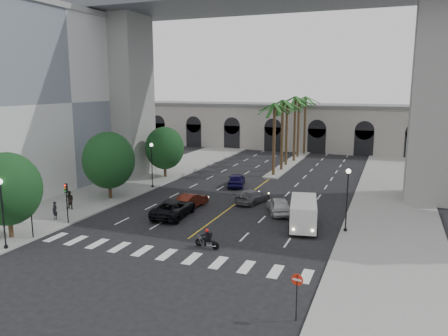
{
  "coord_description": "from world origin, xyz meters",
  "views": [
    {
      "loc": [
        14.5,
        -27.49,
        11.88
      ],
      "look_at": [
        1.49,
        6.0,
        5.08
      ],
      "focal_mm": 35.0,
      "sensor_mm": 36.0,
      "label": 1
    }
  ],
  "objects_px": {
    "car_b": "(191,200)",
    "pedestrian_b": "(70,200)",
    "traffic_signal_near": "(31,208)",
    "car_a": "(279,205)",
    "lamp_post_left_near": "(2,208)",
    "traffic_signal_far": "(66,196)",
    "motorcycle_rider": "(208,239)",
    "car_c": "(174,208)",
    "cargo_van": "(303,213)",
    "pedestrian_a": "(55,210)",
    "car_e": "(236,180)",
    "lamp_post_left_far": "(152,161)",
    "lamp_post_right": "(347,195)",
    "do_not_enter_sign": "(297,287)",
    "car_d": "(253,196)"
  },
  "relations": [
    {
      "from": "car_b",
      "to": "pedestrian_b",
      "type": "height_order",
      "value": "pedestrian_b"
    },
    {
      "from": "traffic_signal_near",
      "to": "car_b",
      "type": "distance_m",
      "value": 15.03
    },
    {
      "from": "traffic_signal_near",
      "to": "car_a",
      "type": "distance_m",
      "value": 21.46
    },
    {
      "from": "lamp_post_left_near",
      "to": "car_a",
      "type": "bearing_deg",
      "value": 45.08
    },
    {
      "from": "traffic_signal_far",
      "to": "motorcycle_rider",
      "type": "bearing_deg",
      "value": -3.25
    },
    {
      "from": "car_c",
      "to": "cargo_van",
      "type": "height_order",
      "value": "cargo_van"
    },
    {
      "from": "lamp_post_left_near",
      "to": "pedestrian_b",
      "type": "distance_m",
      "value": 10.61
    },
    {
      "from": "traffic_signal_near",
      "to": "pedestrian_a",
      "type": "height_order",
      "value": "traffic_signal_near"
    },
    {
      "from": "traffic_signal_near",
      "to": "car_a",
      "type": "bearing_deg",
      "value": 40.54
    },
    {
      "from": "car_a",
      "to": "pedestrian_a",
      "type": "height_order",
      "value": "pedestrian_a"
    },
    {
      "from": "car_a",
      "to": "car_e",
      "type": "xyz_separation_m",
      "value": [
        -7.53,
        9.15,
        0.01
      ]
    },
    {
      "from": "lamp_post_left_far",
      "to": "traffic_signal_near",
      "type": "height_order",
      "value": "lamp_post_left_far"
    },
    {
      "from": "lamp_post_left_near",
      "to": "car_c",
      "type": "relative_size",
      "value": 0.93
    },
    {
      "from": "traffic_signal_near",
      "to": "car_e",
      "type": "height_order",
      "value": "traffic_signal_near"
    },
    {
      "from": "lamp_post_left_far",
      "to": "lamp_post_right",
      "type": "xyz_separation_m",
      "value": [
        22.8,
        -8.0,
        0.0
      ]
    },
    {
      "from": "pedestrian_a",
      "to": "do_not_enter_sign",
      "type": "relative_size",
      "value": 0.62
    },
    {
      "from": "traffic_signal_far",
      "to": "car_c",
      "type": "distance_m",
      "value": 9.37
    },
    {
      "from": "do_not_enter_sign",
      "to": "lamp_post_left_far",
      "type": "bearing_deg",
      "value": 141.5
    },
    {
      "from": "lamp_post_left_far",
      "to": "motorcycle_rider",
      "type": "distance_m",
      "value": 20.64
    },
    {
      "from": "car_b",
      "to": "cargo_van",
      "type": "bearing_deg",
      "value": 176.18
    },
    {
      "from": "cargo_van",
      "to": "lamp_post_left_far",
      "type": "bearing_deg",
      "value": 146.5
    },
    {
      "from": "car_b",
      "to": "car_c",
      "type": "bearing_deg",
      "value": 95.07
    },
    {
      "from": "motorcycle_rider",
      "to": "lamp_post_right",
      "type": "bearing_deg",
      "value": 47.38
    },
    {
      "from": "car_b",
      "to": "lamp_post_right",
      "type": "bearing_deg",
      "value": 179.35
    },
    {
      "from": "car_e",
      "to": "pedestrian_a",
      "type": "height_order",
      "value": "pedestrian_a"
    },
    {
      "from": "traffic_signal_far",
      "to": "pedestrian_b",
      "type": "distance_m",
      "value": 4.73
    },
    {
      "from": "car_d",
      "to": "car_e",
      "type": "distance_m",
      "value": 7.62
    },
    {
      "from": "traffic_signal_near",
      "to": "do_not_enter_sign",
      "type": "distance_m",
      "value": 22.27
    },
    {
      "from": "lamp_post_left_far",
      "to": "traffic_signal_near",
      "type": "relative_size",
      "value": 1.47
    },
    {
      "from": "lamp_post_left_near",
      "to": "traffic_signal_far",
      "type": "relative_size",
      "value": 1.47
    },
    {
      "from": "traffic_signal_near",
      "to": "car_b",
      "type": "bearing_deg",
      "value": 59.24
    },
    {
      "from": "lamp_post_right",
      "to": "cargo_van",
      "type": "bearing_deg",
      "value": -177.88
    },
    {
      "from": "lamp_post_left_far",
      "to": "car_a",
      "type": "distance_m",
      "value": 17.16
    },
    {
      "from": "lamp_post_left_far",
      "to": "car_b",
      "type": "xyz_separation_m",
      "value": [
        7.73,
        -5.68,
        -2.51
      ]
    },
    {
      "from": "car_b",
      "to": "pedestrian_a",
      "type": "relative_size",
      "value": 2.7
    },
    {
      "from": "pedestrian_a",
      "to": "do_not_enter_sign",
      "type": "xyz_separation_m",
      "value": [
        23.64,
        -8.98,
        0.92
      ]
    },
    {
      "from": "traffic_signal_far",
      "to": "car_e",
      "type": "xyz_separation_m",
      "value": [
        8.72,
        19.05,
        -1.71
      ]
    },
    {
      "from": "car_b",
      "to": "car_d",
      "type": "distance_m",
      "value": 6.41
    },
    {
      "from": "lamp_post_left_far",
      "to": "pedestrian_b",
      "type": "xyz_separation_m",
      "value": [
        -2.69,
        -10.97,
        -2.17
      ]
    },
    {
      "from": "traffic_signal_far",
      "to": "cargo_van",
      "type": "xyz_separation_m",
      "value": [
        19.23,
        6.37,
        -1.16
      ]
    },
    {
      "from": "car_c",
      "to": "pedestrian_b",
      "type": "distance_m",
      "value": 10.42
    },
    {
      "from": "motorcycle_rider",
      "to": "lamp_post_left_far",
      "type": "bearing_deg",
      "value": 140.71
    },
    {
      "from": "lamp_post_left_near",
      "to": "do_not_enter_sign",
      "type": "relative_size",
      "value": 2.08
    },
    {
      "from": "traffic_signal_near",
      "to": "pedestrian_a",
      "type": "distance_m",
      "value": 5.1
    },
    {
      "from": "pedestrian_b",
      "to": "lamp_post_left_far",
      "type": "bearing_deg",
      "value": 79.04
    },
    {
      "from": "car_c",
      "to": "pedestrian_a",
      "type": "height_order",
      "value": "pedestrian_a"
    },
    {
      "from": "traffic_signal_far",
      "to": "do_not_enter_sign",
      "type": "xyz_separation_m",
      "value": [
        21.8,
        -8.49,
        -0.65
      ]
    },
    {
      "from": "pedestrian_b",
      "to": "do_not_enter_sign",
      "type": "relative_size",
      "value": 0.7
    },
    {
      "from": "car_a",
      "to": "car_e",
      "type": "relative_size",
      "value": 0.99
    },
    {
      "from": "lamp_post_left_near",
      "to": "car_a",
      "type": "height_order",
      "value": "lamp_post_left_near"
    }
  ]
}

